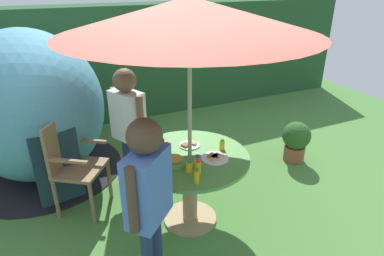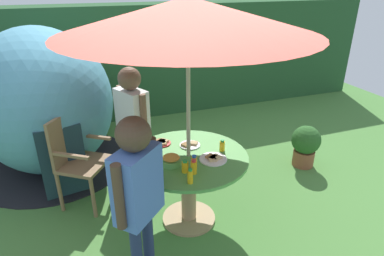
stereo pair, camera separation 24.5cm
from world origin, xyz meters
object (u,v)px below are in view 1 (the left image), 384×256
Objects in this scene: child_in_blue_shirt at (148,187)px; juice_bottle_back_edge at (197,162)px; juice_bottle_far_left at (222,144)px; garden_table at (190,175)px; dome_tent at (31,106)px; child_in_white_shirt at (128,116)px; juice_bottle_far_right at (189,167)px; plate_front_edge at (189,145)px; plate_mid_right at (149,157)px; wooden_chair at (72,160)px; plate_near_left at (215,158)px; juice_bottle_near_right at (148,170)px; potted_plant at (296,140)px; patio_umbrella at (189,16)px; juice_bottle_center_front at (197,176)px; cup_near at (165,178)px; juice_bottle_mid_left at (198,167)px; snack_bowl at (174,161)px; plate_center_back at (161,144)px.

child_in_blue_shirt is 0.67m from juice_bottle_back_edge.
garden_table is at bearing 177.64° from juice_bottle_far_left.
juice_bottle_back_edge is (1.27, -1.85, -0.08)m from dome_tent.
child_in_white_shirt reaches higher than juice_bottle_far_right.
plate_front_edge is 0.86× the size of plate_mid_right.
wooden_chair is 1.20m from plate_front_edge.
child_in_blue_shirt is 5.69× the size of plate_near_left.
plate_mid_right is at bearing 70.25° from juice_bottle_near_right.
child_in_blue_shirt is 0.57m from juice_bottle_far_right.
plate_front_edge is 0.33m from juice_bottle_far_left.
dome_tent is 1.57× the size of child_in_white_shirt.
plate_near_left reaches higher than potted_plant.
juice_bottle_near_right is (0.84, -1.80, -0.08)m from dome_tent.
patio_umbrella is 2.36m from dome_tent.
dome_tent is 3.31m from potted_plant.
patio_umbrella is 1.22m from juice_bottle_far_right.
juice_bottle_far_right is 0.17m from juice_bottle_center_front.
juice_bottle_near_right is at bearing 173.39° from juice_bottle_back_edge.
potted_plant is at bearing 20.43° from cup_near.
plate_front_edge is 0.65m from cup_near.
juice_bottle_mid_left is 1.11× the size of juice_bottle_back_edge.
plate_mid_right is at bearing 89.61° from cup_near.
potted_plant is at bearing 16.46° from juice_bottle_near_right.
juice_bottle_back_edge is (0.11, 0.21, -0.01)m from juice_bottle_center_front.
potted_plant is (1.76, 0.49, -0.23)m from garden_table.
juice_bottle_mid_left is at bearing -0.95° from cup_near.
child_in_blue_shirt reaches higher than juice_bottle_far_left.
juice_bottle_far_right is (-1.88, -0.75, 0.49)m from potted_plant.
plate_front_edge is (0.08, 0.18, -1.23)m from patio_umbrella.
child_in_white_shirt is at bearing 109.01° from juice_bottle_back_edge.
plate_center_back is at bearing 86.68° from snack_bowl.
child_in_white_shirt reaches higher than plate_near_left.
plate_center_back is at bearing 127.62° from plate_near_left.
child_in_blue_shirt reaches higher than snack_bowl.
juice_bottle_center_front is at bearing -79.34° from snack_bowl.
wooden_chair is 8.16× the size of juice_bottle_near_right.
plate_front_edge is at bearing 9.17° from plate_mid_right.
juice_bottle_center_front reaches higher than snack_bowl.
dome_tent is 19.61× the size of juice_bottle_far_right.
child_in_white_shirt is 1.06m from juice_bottle_back_edge.
wooden_chair is 2.77m from potted_plant.
snack_bowl is at bearing 100.66° from juice_bottle_center_front.
cup_near is at bearing 6.06° from child_in_blue_shirt.
child_in_white_shirt is at bearing 172.18° from potted_plant.
wooden_chair reaches higher than juice_bottle_center_front.
wooden_chair is at bearing 151.91° from juice_bottle_far_left.
plate_center_back is 2.75× the size of cup_near.
cup_near is (0.22, 0.27, -0.15)m from child_in_blue_shirt.
wooden_chair is 0.93m from plate_center_back.
juice_bottle_back_edge is 1.77× the size of cup_near.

